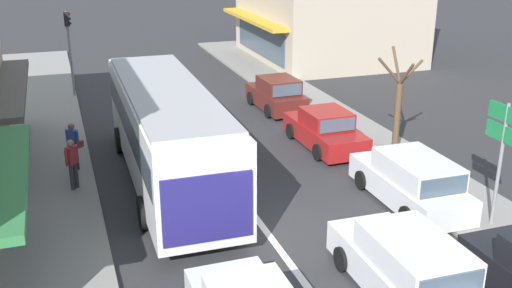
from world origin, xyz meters
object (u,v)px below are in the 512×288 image
(parked_sedan_kerb_third, at_px, (325,130))
(pedestrian_with_handbag_near, at_px, (73,143))
(city_bus, at_px, (167,128))
(directional_road_sign, at_px, (505,136))
(wagon_adjacent_lane_lead, at_px, (407,268))
(traffic_light_downstreet, at_px, (69,40))
(street_tree_right, at_px, (398,108))
(parked_hatchback_kerb_rear, at_px, (277,95))
(pedestrian_browsing_midblock, at_px, (72,161))
(parked_wagon_kerb_second, at_px, (412,182))

(parked_sedan_kerb_third, distance_m, pedestrian_with_handbag_near, 9.17)
(city_bus, distance_m, parked_sedan_kerb_third, 6.56)
(directional_road_sign, bearing_deg, wagon_adjacent_lane_lead, -152.41)
(wagon_adjacent_lane_lead, relative_size, directional_road_sign, 1.26)
(wagon_adjacent_lane_lead, relative_size, traffic_light_downstreet, 1.08)
(pedestrian_with_handbag_near, bearing_deg, wagon_adjacent_lane_lead, -56.36)
(street_tree_right, bearing_deg, pedestrian_with_handbag_near, 170.01)
(wagon_adjacent_lane_lead, bearing_deg, pedestrian_with_handbag_near, 123.64)
(parked_hatchback_kerb_rear, distance_m, traffic_light_downstreet, 10.31)
(parked_hatchback_kerb_rear, xyz_separation_m, pedestrian_with_handbag_near, (-9.15, -4.81, 0.36))
(wagon_adjacent_lane_lead, distance_m, pedestrian_browsing_midblock, 10.76)
(city_bus, bearing_deg, parked_hatchback_kerb_rear, 46.75)
(parked_hatchback_kerb_rear, distance_m, pedestrian_with_handbag_near, 10.34)
(traffic_light_downstreet, bearing_deg, directional_road_sign, -59.77)
(traffic_light_downstreet, relative_size, pedestrian_with_handbag_near, 2.58)
(parked_wagon_kerb_second, xyz_separation_m, pedestrian_with_handbag_near, (-9.45, 5.86, 0.32))
(city_bus, relative_size, pedestrian_with_handbag_near, 6.68)
(pedestrian_with_handbag_near, bearing_deg, parked_wagon_kerb_second, -31.79)
(city_bus, relative_size, traffic_light_downstreet, 2.59)
(parked_hatchback_kerb_rear, distance_m, directional_road_sign, 12.93)
(city_bus, xyz_separation_m, parked_wagon_kerb_second, (6.58, -3.99, -1.14))
(traffic_light_downstreet, relative_size, pedestrian_browsing_midblock, 2.58)
(street_tree_right, bearing_deg, parked_hatchback_kerb_rear, 107.12)
(directional_road_sign, distance_m, pedestrian_with_handbag_near, 13.47)
(parked_sedan_kerb_third, height_order, traffic_light_downstreet, traffic_light_downstreet)
(city_bus, height_order, parked_hatchback_kerb_rear, city_bus)
(parked_hatchback_kerb_rear, distance_m, pedestrian_browsing_midblock, 11.32)
(city_bus, relative_size, street_tree_right, 2.77)
(parked_sedan_kerb_third, relative_size, traffic_light_downstreet, 1.01)
(directional_road_sign, relative_size, pedestrian_browsing_midblock, 2.21)
(street_tree_right, bearing_deg, traffic_light_downstreet, 132.18)
(city_bus, relative_size, directional_road_sign, 3.02)
(directional_road_sign, relative_size, pedestrian_with_handbag_near, 2.21)
(parked_sedan_kerb_third, distance_m, traffic_light_downstreet, 13.66)
(wagon_adjacent_lane_lead, relative_size, parked_sedan_kerb_third, 1.07)
(city_bus, xyz_separation_m, parked_hatchback_kerb_rear, (6.28, 6.68, -1.17))
(parked_wagon_kerb_second, relative_size, parked_hatchback_kerb_rear, 1.20)
(parked_sedan_kerb_third, bearing_deg, parked_hatchback_kerb_rear, 89.98)
(wagon_adjacent_lane_lead, distance_m, directional_road_sign, 5.07)
(city_bus, relative_size, pedestrian_browsing_midblock, 6.68)
(parked_hatchback_kerb_rear, xyz_separation_m, traffic_light_downstreet, (-8.69, 5.11, 2.15))
(wagon_adjacent_lane_lead, distance_m, pedestrian_with_handbag_near, 12.05)
(traffic_light_downstreet, bearing_deg, wagon_adjacent_lane_lead, -72.70)
(traffic_light_downstreet, distance_m, pedestrian_browsing_midblock, 11.75)
(parked_wagon_kerb_second, distance_m, traffic_light_downstreet, 18.28)
(directional_road_sign, xyz_separation_m, street_tree_right, (0.42, 5.88, -0.91))
(traffic_light_downstreet, bearing_deg, parked_hatchback_kerb_rear, -30.45)
(street_tree_right, distance_m, pedestrian_browsing_midblock, 11.38)
(parked_sedan_kerb_third, bearing_deg, directional_road_sign, -77.39)
(street_tree_right, bearing_deg, parked_wagon_kerb_second, -114.81)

